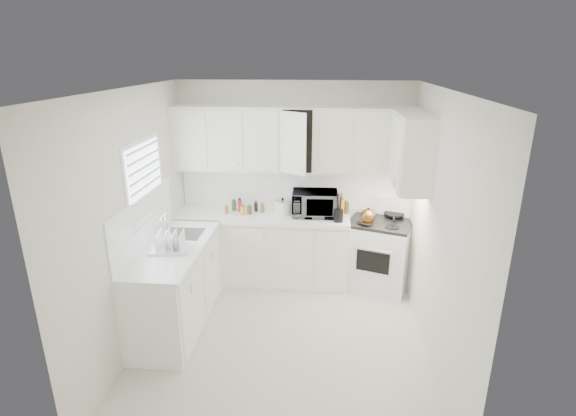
# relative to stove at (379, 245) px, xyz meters

# --- Properties ---
(floor) EXTENTS (3.20, 3.20, 0.00)m
(floor) POSITION_rel_stove_xyz_m (-1.12, -1.27, -0.58)
(floor) COLOR silver
(floor) RESTS_ON ground
(ceiling) EXTENTS (3.20, 3.20, 0.00)m
(ceiling) POSITION_rel_stove_xyz_m (-1.12, -1.27, 2.02)
(ceiling) COLOR white
(ceiling) RESTS_ON ground
(wall_back) EXTENTS (3.00, 0.00, 3.00)m
(wall_back) POSITION_rel_stove_xyz_m (-1.12, 0.33, 0.72)
(wall_back) COLOR white
(wall_back) RESTS_ON ground
(wall_front) EXTENTS (3.00, 0.00, 3.00)m
(wall_front) POSITION_rel_stove_xyz_m (-1.12, -2.87, 0.72)
(wall_front) COLOR white
(wall_front) RESTS_ON ground
(wall_left) EXTENTS (0.00, 3.20, 3.20)m
(wall_left) POSITION_rel_stove_xyz_m (-2.62, -1.27, 0.72)
(wall_left) COLOR white
(wall_left) RESTS_ON ground
(wall_right) EXTENTS (0.00, 3.20, 3.20)m
(wall_right) POSITION_rel_stove_xyz_m (0.38, -1.27, 0.72)
(wall_right) COLOR white
(wall_right) RESTS_ON ground
(window_blinds) EXTENTS (0.06, 0.96, 1.06)m
(window_blinds) POSITION_rel_stove_xyz_m (-2.60, -0.92, 0.97)
(window_blinds) COLOR white
(window_blinds) RESTS_ON wall_left
(lower_cabinets_back) EXTENTS (2.22, 0.60, 0.90)m
(lower_cabinets_back) POSITION_rel_stove_xyz_m (-1.51, 0.03, -0.13)
(lower_cabinets_back) COLOR white
(lower_cabinets_back) RESTS_ON floor
(lower_cabinets_left) EXTENTS (0.60, 1.60, 0.90)m
(lower_cabinets_left) POSITION_rel_stove_xyz_m (-2.32, -1.07, -0.13)
(lower_cabinets_left) COLOR white
(lower_cabinets_left) RESTS_ON floor
(countertop_back) EXTENTS (2.24, 0.64, 0.05)m
(countertop_back) POSITION_rel_stove_xyz_m (-1.51, 0.02, 0.34)
(countertop_back) COLOR white
(countertop_back) RESTS_ON lower_cabinets_back
(countertop_left) EXTENTS (0.64, 1.62, 0.05)m
(countertop_left) POSITION_rel_stove_xyz_m (-2.31, -1.07, 0.34)
(countertop_left) COLOR white
(countertop_left) RESTS_ON lower_cabinets_left
(backsplash_back) EXTENTS (2.98, 0.02, 0.55)m
(backsplash_back) POSITION_rel_stove_xyz_m (-1.12, 0.32, 0.64)
(backsplash_back) COLOR white
(backsplash_back) RESTS_ON wall_back
(backsplash_left) EXTENTS (0.02, 1.60, 0.55)m
(backsplash_left) POSITION_rel_stove_xyz_m (-2.61, -1.07, 0.64)
(backsplash_left) COLOR white
(backsplash_left) RESTS_ON wall_left
(upper_cabinets_back) EXTENTS (3.00, 0.33, 0.80)m
(upper_cabinets_back) POSITION_rel_stove_xyz_m (-1.12, 0.16, 0.92)
(upper_cabinets_back) COLOR white
(upper_cabinets_back) RESTS_ON wall_back
(upper_cabinets_right) EXTENTS (0.33, 0.90, 0.80)m
(upper_cabinets_right) POSITION_rel_stove_xyz_m (0.21, -0.45, 0.92)
(upper_cabinets_right) COLOR white
(upper_cabinets_right) RESTS_ON wall_right
(sink) EXTENTS (0.42, 0.38, 0.30)m
(sink) POSITION_rel_stove_xyz_m (-2.31, -0.72, 0.49)
(sink) COLOR gray
(sink) RESTS_ON countertop_left
(stove) EXTENTS (0.92, 0.83, 1.16)m
(stove) POSITION_rel_stove_xyz_m (0.00, 0.00, 0.00)
(stove) COLOR white
(stove) RESTS_ON floor
(tea_kettle) EXTENTS (0.26, 0.23, 0.21)m
(tea_kettle) POSITION_rel_stove_xyz_m (-0.18, -0.16, 0.46)
(tea_kettle) COLOR brown
(tea_kettle) RESTS_ON stove
(frying_pan) EXTENTS (0.31, 0.46, 0.04)m
(frying_pan) POSITION_rel_stove_xyz_m (0.18, 0.16, 0.38)
(frying_pan) COLOR black
(frying_pan) RESTS_ON stove
(microwave) EXTENTS (0.58, 0.34, 0.38)m
(microwave) POSITION_rel_stove_xyz_m (-0.84, 0.04, 0.56)
(microwave) COLOR gray
(microwave) RESTS_ON countertop_back
(rice_cooker) EXTENTS (0.26, 0.26, 0.22)m
(rice_cooker) POSITION_rel_stove_xyz_m (-1.25, 0.05, 0.48)
(rice_cooker) COLOR white
(rice_cooker) RESTS_ON countertop_back
(paper_towel) EXTENTS (0.12, 0.12, 0.27)m
(paper_towel) POSITION_rel_stove_xyz_m (-1.14, 0.24, 0.50)
(paper_towel) COLOR white
(paper_towel) RESTS_ON countertop_back
(utensil_crock) EXTENTS (0.14, 0.14, 0.38)m
(utensil_crock) POSITION_rel_stove_xyz_m (-0.54, -0.16, 0.56)
(utensil_crock) COLOR black
(utensil_crock) RESTS_ON countertop_back
(dish_rack) EXTENTS (0.44, 0.35, 0.22)m
(dish_rack) POSITION_rel_stove_xyz_m (-2.31, -1.17, 0.48)
(dish_rack) COLOR white
(dish_rack) RESTS_ON countertop_left
(spice_left_0) EXTENTS (0.06, 0.06, 0.13)m
(spice_left_0) POSITION_rel_stove_xyz_m (-1.97, 0.15, 0.43)
(spice_left_0) COLOR olive
(spice_left_0) RESTS_ON countertop_back
(spice_left_1) EXTENTS (0.06, 0.06, 0.13)m
(spice_left_1) POSITION_rel_stove_xyz_m (-1.90, 0.06, 0.43)
(spice_left_1) COLOR #3B7C29
(spice_left_1) RESTS_ON countertop_back
(spice_left_2) EXTENTS (0.06, 0.06, 0.13)m
(spice_left_2) POSITION_rel_stove_xyz_m (-1.82, 0.15, 0.43)
(spice_left_2) COLOR #C91A44
(spice_left_2) RESTS_ON countertop_back
(spice_left_3) EXTENTS (0.06, 0.06, 0.13)m
(spice_left_3) POSITION_rel_stove_xyz_m (-1.75, 0.06, 0.43)
(spice_left_3) COLOR gold
(spice_left_3) RESTS_ON countertop_back
(spice_left_4) EXTENTS (0.06, 0.06, 0.13)m
(spice_left_4) POSITION_rel_stove_xyz_m (-1.67, 0.15, 0.43)
(spice_left_4) COLOR brown
(spice_left_4) RESTS_ON countertop_back
(spice_left_5) EXTENTS (0.06, 0.06, 0.13)m
(spice_left_5) POSITION_rel_stove_xyz_m (-1.60, 0.06, 0.43)
(spice_left_5) COLOR black
(spice_left_5) RESTS_ON countertop_back
(spice_left_6) EXTENTS (0.06, 0.06, 0.13)m
(spice_left_6) POSITION_rel_stove_xyz_m (-1.52, 0.15, 0.43)
(spice_left_6) COLOR olive
(spice_left_6) RESTS_ON countertop_back
(sauce_right_0) EXTENTS (0.06, 0.06, 0.19)m
(sauce_right_0) POSITION_rel_stove_xyz_m (-0.54, 0.19, 0.46)
(sauce_right_0) COLOR #C91A44
(sauce_right_0) RESTS_ON countertop_back
(sauce_right_1) EXTENTS (0.06, 0.06, 0.19)m
(sauce_right_1) POSITION_rel_stove_xyz_m (-0.49, 0.13, 0.46)
(sauce_right_1) COLOR gold
(sauce_right_1) RESTS_ON countertop_back
(sauce_right_2) EXTENTS (0.06, 0.06, 0.19)m
(sauce_right_2) POSITION_rel_stove_xyz_m (-0.43, 0.19, 0.46)
(sauce_right_2) COLOR brown
(sauce_right_2) RESTS_ON countertop_back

